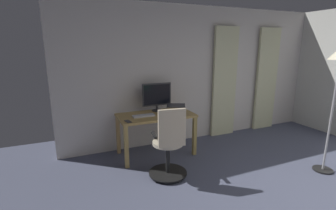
{
  "coord_description": "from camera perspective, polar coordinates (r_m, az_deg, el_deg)",
  "views": [
    {
      "loc": [
        2.53,
        1.27,
        1.86
      ],
      "look_at": [
        1.16,
        -1.91,
        1.02
      ],
      "focal_mm": 26.4,
      "sensor_mm": 36.0,
      "label": 1
    }
  ],
  "objects": [
    {
      "name": "curtain_right_panel",
      "position": [
        5.22,
        12.89,
        5.03
      ],
      "size": [
        0.55,
        0.06,
        2.23
      ],
      "primitive_type": "cube",
      "color": "beige",
      "rests_on": "ground"
    },
    {
      "name": "cell_phone_face_up",
      "position": [
        3.84,
        -9.19,
        -3.76
      ],
      "size": [
        0.09,
        0.15,
        0.01
      ],
      "primitive_type": "cube",
      "rotation": [
        0.0,
        0.0,
        0.18
      ],
      "color": "#333338",
      "rests_on": "desk"
    },
    {
      "name": "desk",
      "position": [
        4.23,
        -2.82,
        -3.47
      ],
      "size": [
        1.28,
        0.66,
        0.72
      ],
      "color": "tan",
      "rests_on": "ground"
    },
    {
      "name": "curtain_left_panel",
      "position": [
        5.95,
        21.74,
        5.42
      ],
      "size": [
        0.54,
        0.06,
        2.23
      ],
      "primitive_type": "cube",
      "color": "beige",
      "rests_on": "ground"
    },
    {
      "name": "office_chair",
      "position": [
        3.51,
        0.27,
        -9.52
      ],
      "size": [
        0.56,
        0.56,
        1.05
      ],
      "rotation": [
        0.0,
        0.0,
        3.01
      ],
      "color": "black",
      "rests_on": "ground"
    },
    {
      "name": "computer_monitor",
      "position": [
        4.36,
        -2.6,
        2.24
      ],
      "size": [
        0.53,
        0.18,
        0.5
      ],
      "color": "#333338",
      "rests_on": "desk"
    },
    {
      "name": "back_room_partition",
      "position": [
        5.0,
        7.34,
        6.97
      ],
      "size": [
        5.47,
        0.1,
        2.59
      ],
      "primitive_type": "cube",
      "color": "silver",
      "rests_on": "ground"
    },
    {
      "name": "computer_keyboard",
      "position": [
        4.08,
        -5.63,
        -2.47
      ],
      "size": [
        0.36,
        0.13,
        0.02
      ],
      "primitive_type": "cube",
      "color": "silver",
      "rests_on": "desk"
    },
    {
      "name": "laptop",
      "position": [
        4.24,
        1.82,
        -1.24
      ],
      "size": [
        0.42,
        0.42,
        0.14
      ],
      "rotation": [
        0.0,
        0.0,
        -0.44
      ],
      "color": "#333338",
      "rests_on": "desk"
    }
  ]
}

